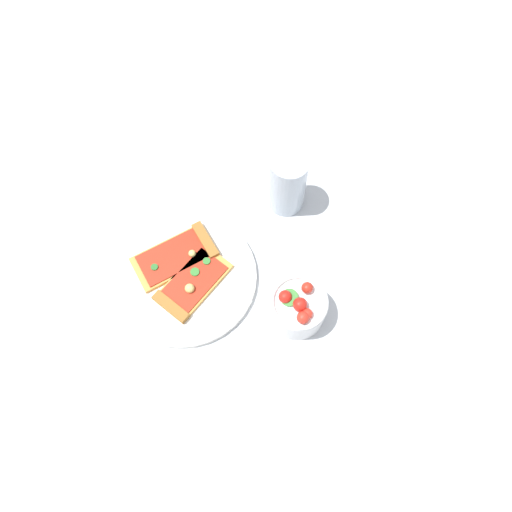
# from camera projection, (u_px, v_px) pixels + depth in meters

# --- Properties ---
(ground_plane) EXTENTS (2.40, 2.40, 0.00)m
(ground_plane) POSITION_uv_depth(u_px,v_px,m) (197.00, 279.00, 0.89)
(ground_plane) COLOR silver
(ground_plane) RESTS_ON ground
(plate) EXTENTS (0.28, 0.28, 0.01)m
(plate) POSITION_uv_depth(u_px,v_px,m) (185.00, 277.00, 0.89)
(plate) COLOR white
(plate) RESTS_ON ground_plane
(pizza_slice_near) EXTENTS (0.17, 0.13, 0.02)m
(pizza_slice_near) POSITION_uv_depth(u_px,v_px,m) (180.00, 254.00, 0.89)
(pizza_slice_near) COLOR gold
(pizza_slice_near) RESTS_ON plate
(pizza_slice_far) EXTENTS (0.16, 0.15, 0.02)m
(pizza_slice_far) POSITION_uv_depth(u_px,v_px,m) (190.00, 286.00, 0.87)
(pizza_slice_far) COLOR gold
(pizza_slice_far) RESTS_ON plate
(salad_bowl) EXTENTS (0.10, 0.10, 0.09)m
(salad_bowl) POSITION_uv_depth(u_px,v_px,m) (298.00, 307.00, 0.83)
(salad_bowl) COLOR white
(salad_bowl) RESTS_ON ground_plane
(soda_glass) EXTENTS (0.07, 0.07, 0.14)m
(soda_glass) POSITION_uv_depth(u_px,v_px,m) (287.00, 185.00, 0.91)
(soda_glass) COLOR silver
(soda_glass) RESTS_ON ground_plane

